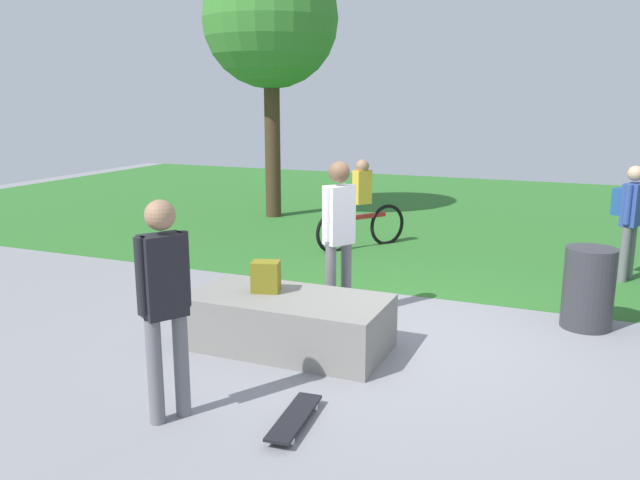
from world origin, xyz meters
TOP-DOWN VIEW (x-y plane):
  - ground_plane at (0.00, 0.00)m, footprint 28.00×28.00m
  - grass_lawn at (0.00, 7.74)m, footprint 26.60×12.52m
  - concrete_ledge at (-1.01, -0.70)m, footprint 1.99×1.01m
  - backpack_on_ledge at (-1.28, -0.65)m, footprint 0.32×0.27m
  - skater_performing_trick at (-1.23, -2.42)m, footprint 0.34×0.38m
  - skater_watching at (-0.86, 0.32)m, footprint 0.34×0.38m
  - skateboard_by_ledge at (-0.27, -2.13)m, footprint 0.27×0.81m
  - tree_tall_oak at (-4.48, 5.82)m, footprint 2.73×2.73m
  - trash_bin at (1.78, 1.11)m, footprint 0.54×0.54m
  - pedestrian_with_backpack at (2.23, 3.34)m, footprint 0.42×0.41m
  - cyclist_on_bicycle at (-1.79, 3.80)m, footprint 1.08×1.54m

SIDE VIEW (x-z plane):
  - ground_plane at x=0.00m, z-range 0.00..0.00m
  - grass_lawn at x=0.00m, z-range 0.00..0.01m
  - skateboard_by_ledge at x=-0.27m, z-range 0.02..0.10m
  - concrete_ledge at x=-1.01m, z-range 0.00..0.54m
  - trash_bin at x=1.78m, z-range 0.00..0.90m
  - cyclist_on_bicycle at x=-1.79m, z-range -0.13..1.39m
  - backpack_on_ledge at x=-1.28m, z-range 0.54..0.86m
  - pedestrian_with_backpack at x=2.23m, z-range 0.15..1.75m
  - skater_performing_trick at x=-1.23m, z-range 0.16..1.92m
  - skater_watching at x=-0.86m, z-range 0.17..1.98m
  - tree_tall_oak at x=-4.48m, z-range 1.28..6.66m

